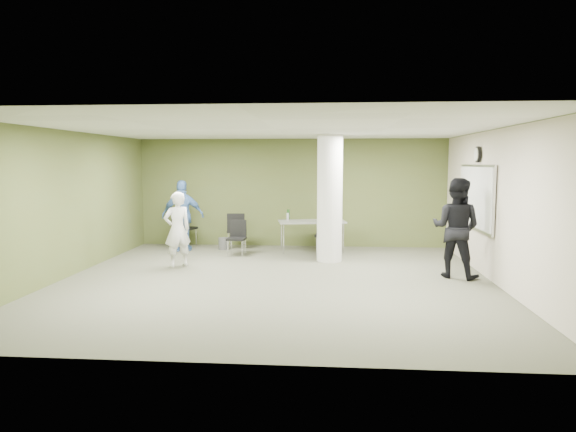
# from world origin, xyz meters

# --- Properties ---
(floor) EXTENTS (8.00, 8.00, 0.00)m
(floor) POSITION_xyz_m (0.00, 0.00, 0.00)
(floor) COLOR #4B4B3B
(floor) RESTS_ON ground
(ceiling) EXTENTS (8.00, 8.00, 0.00)m
(ceiling) POSITION_xyz_m (0.00, 0.00, 2.80)
(ceiling) COLOR white
(ceiling) RESTS_ON wall_back
(wall_back) EXTENTS (8.00, 2.80, 0.02)m
(wall_back) POSITION_xyz_m (0.00, 4.00, 1.40)
(wall_back) COLOR #535B2B
(wall_back) RESTS_ON floor
(wall_left) EXTENTS (0.02, 8.00, 2.80)m
(wall_left) POSITION_xyz_m (-4.00, 0.00, 1.40)
(wall_left) COLOR #535B2B
(wall_left) RESTS_ON floor
(wall_right_cream) EXTENTS (0.02, 8.00, 2.80)m
(wall_right_cream) POSITION_xyz_m (4.00, 0.00, 1.40)
(wall_right_cream) COLOR beige
(wall_right_cream) RESTS_ON floor
(column) EXTENTS (0.56, 0.56, 2.80)m
(column) POSITION_xyz_m (1.00, 2.00, 1.40)
(column) COLOR silver
(column) RESTS_ON floor
(whiteboard) EXTENTS (0.05, 2.30, 1.30)m
(whiteboard) POSITION_xyz_m (3.92, 1.20, 1.50)
(whiteboard) COLOR silver
(whiteboard) RESTS_ON wall_right_cream
(wall_clock) EXTENTS (0.06, 0.32, 0.32)m
(wall_clock) POSITION_xyz_m (3.92, 1.20, 2.35)
(wall_clock) COLOR black
(wall_clock) RESTS_ON wall_right_cream
(folding_table) EXTENTS (1.71, 0.99, 1.02)m
(folding_table) POSITION_xyz_m (0.55, 3.16, 0.72)
(folding_table) COLOR gray
(folding_table) RESTS_ON floor
(wastebasket) EXTENTS (0.26, 0.26, 0.30)m
(wastebasket) POSITION_xyz_m (-1.67, 3.31, 0.15)
(wastebasket) COLOR #4C4C4C
(wastebasket) RESTS_ON floor
(chair_back_left) EXTENTS (0.63, 0.63, 1.00)m
(chair_back_left) POSITION_xyz_m (-2.78, 3.52, 0.58)
(chair_back_left) COLOR black
(chair_back_left) RESTS_ON floor
(chair_back_right) EXTENTS (0.49, 0.49, 0.92)m
(chair_back_right) POSITION_xyz_m (-1.34, 3.35, 0.54)
(chair_back_right) COLOR black
(chair_back_right) RESTS_ON floor
(chair_table_left) EXTENTS (0.43, 0.43, 0.83)m
(chair_table_left) POSITION_xyz_m (-1.17, 2.50, 0.48)
(chair_table_left) COLOR black
(chair_table_left) RESTS_ON floor
(chair_table_right) EXTENTS (0.56, 0.56, 1.01)m
(chair_table_right) POSITION_xyz_m (0.95, 2.74, 0.59)
(chair_table_right) COLOR black
(chair_table_right) RESTS_ON floor
(woman_white) EXTENTS (0.69, 0.66, 1.58)m
(woman_white) POSITION_xyz_m (-2.18, 1.08, 0.79)
(woman_white) COLOR silver
(woman_white) RESTS_ON floor
(man_black) EXTENTS (1.16, 1.07, 1.90)m
(man_black) POSITION_xyz_m (3.40, 0.55, 0.95)
(man_black) COLOR black
(man_black) RESTS_ON floor
(man_blue) EXTENTS (1.06, 0.50, 1.76)m
(man_blue) POSITION_xyz_m (-2.60, 2.96, 0.88)
(man_blue) COLOR #446DAA
(man_blue) RESTS_ON floor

